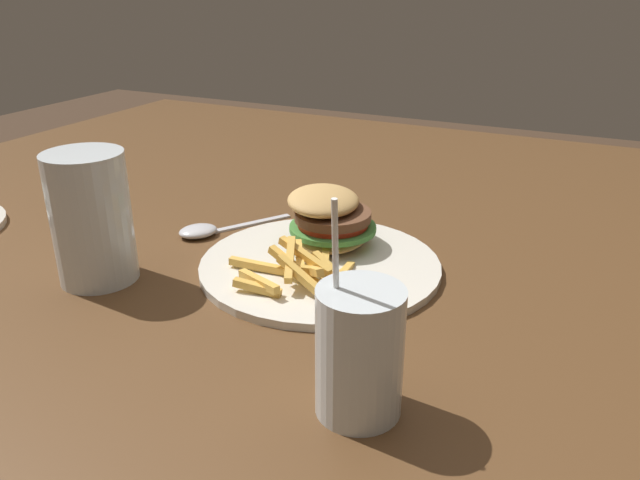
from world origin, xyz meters
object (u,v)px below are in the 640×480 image
meal_plate_near (323,245)px  juice_glass (359,355)px  beer_glass (92,220)px  spoon (203,230)px

meal_plate_near → juice_glass: bearing=-148.7°
meal_plate_near → beer_glass: beer_glass is taller
juice_glass → beer_glass: bearing=76.4°
beer_glass → juice_glass: (-0.09, -0.38, -0.02)m
meal_plate_near → juice_glass: 0.30m
juice_glass → spoon: size_ratio=1.19×
juice_glass → spoon: 0.43m
meal_plate_near → beer_glass: (-0.16, 0.22, 0.05)m
juice_glass → meal_plate_near: bearing=31.3°
beer_glass → juice_glass: juice_glass is taller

